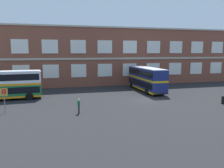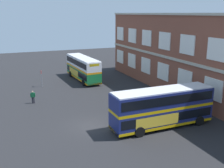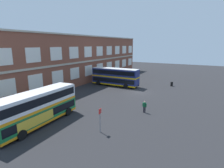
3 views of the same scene
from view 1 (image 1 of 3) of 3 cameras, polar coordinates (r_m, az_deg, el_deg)
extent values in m
plane|color=#232326|center=(34.00, 7.14, -3.32)|extent=(120.00, 120.00, 0.00)
cube|color=brown|center=(49.24, 2.96, 6.89)|extent=(56.29, 8.00, 11.29)
cube|color=#B2A893|center=(45.38, 4.54, 6.48)|extent=(56.29, 0.16, 0.36)
cube|color=#B2A893|center=(45.63, 4.62, 14.06)|extent=(56.29, 0.28, 0.30)
cube|color=silver|center=(43.31, -22.02, 2.84)|extent=(2.87, 0.12, 2.48)
cube|color=silver|center=(42.97, -15.24, 3.11)|extent=(2.87, 0.12, 2.48)
cube|color=silver|center=(43.23, -8.43, 3.34)|extent=(2.87, 0.12, 2.48)
cube|color=silver|center=(44.10, -1.80, 3.52)|extent=(2.87, 0.12, 2.48)
cube|color=silver|center=(45.52, 4.50, 3.64)|extent=(2.87, 0.12, 2.48)
cube|color=silver|center=(47.45, 10.36, 3.72)|extent=(2.87, 0.12, 2.48)
cube|color=silver|center=(49.84, 15.70, 3.76)|extent=(2.87, 0.12, 2.48)
cube|color=silver|center=(52.62, 20.52, 3.76)|extent=(2.87, 0.12, 2.48)
cube|color=silver|center=(55.73, 24.83, 3.74)|extent=(2.87, 0.12, 2.48)
cube|color=silver|center=(43.17, -22.35, 8.81)|extent=(2.87, 0.12, 2.48)
cube|color=silver|center=(42.83, -15.46, 9.14)|extent=(2.87, 0.12, 2.48)
cube|color=silver|center=(43.10, -8.56, 9.33)|extent=(2.87, 0.12, 2.48)
cube|color=silver|center=(43.96, -1.83, 9.39)|extent=(2.87, 0.12, 2.48)
cube|color=silver|center=(45.39, 4.57, 9.34)|extent=(2.87, 0.12, 2.48)
cube|color=silver|center=(47.33, 10.50, 9.18)|extent=(2.87, 0.12, 2.48)
cube|color=silver|center=(49.72, 15.90, 8.95)|extent=(2.87, 0.12, 2.48)
cube|color=silver|center=(52.50, 20.77, 8.68)|extent=(2.87, 0.12, 2.48)
cube|color=silver|center=(55.62, 25.11, 8.38)|extent=(2.87, 0.12, 2.48)
cube|color=#197038|center=(35.22, -26.44, -1.70)|extent=(11.12, 3.14, 1.75)
cube|color=black|center=(35.19, -26.47, -1.36)|extent=(10.68, 3.15, 0.90)
cube|color=orange|center=(35.08, -26.55, -0.05)|extent=(11.12, 3.14, 0.30)
cube|color=orange|center=(35.34, -26.37, -2.88)|extent=(11.12, 3.16, 0.28)
cube|color=yellow|center=(34.51, -17.68, 2.57)|extent=(0.15, 1.66, 0.40)
cylinder|color=black|center=(33.71, -20.20, -2.97)|extent=(1.06, 0.38, 1.04)
cylinder|color=black|center=(36.22, -20.05, -2.22)|extent=(1.06, 0.38, 1.04)
cube|color=navy|center=(39.37, 8.64, 0.03)|extent=(2.56, 11.00, 1.75)
cube|color=black|center=(39.34, 8.64, 0.33)|extent=(2.60, 10.56, 0.90)
cube|color=gold|center=(39.24, 8.67, 1.51)|extent=(2.56, 11.00, 0.30)
cube|color=navy|center=(39.14, 8.70, 2.86)|extent=(2.56, 11.00, 1.55)
cube|color=black|center=(39.13, 8.70, 2.97)|extent=(2.60, 10.56, 0.90)
cube|color=gold|center=(39.48, 8.62, -1.03)|extent=(2.58, 11.00, 0.28)
cube|color=silver|center=(39.07, 8.73, 4.07)|extent=(2.46, 10.78, 0.12)
cube|color=gold|center=(38.71, 11.17, -0.04)|extent=(0.03, 4.84, 1.10)
cube|color=yellow|center=(44.16, 5.88, 4.06)|extent=(1.66, 0.06, 0.40)
cylinder|color=black|center=(43.47, 8.14, -0.13)|extent=(0.32, 1.04, 1.04)
cylinder|color=black|center=(42.54, 4.98, -0.26)|extent=(0.32, 1.04, 1.04)
cylinder|color=black|center=(37.08, 12.45, -1.68)|extent=(0.32, 1.04, 1.04)
cylinder|color=black|center=(35.99, 8.84, -1.88)|extent=(0.32, 1.04, 1.04)
cylinder|color=black|center=(25.26, -8.39, -6.40)|extent=(0.18, 0.18, 0.85)
cylinder|color=black|center=(25.07, -8.41, -6.52)|extent=(0.18, 0.18, 0.85)
cube|color=#145933|center=(24.99, -8.43, -4.85)|extent=(0.30, 0.43, 0.60)
cylinder|color=#145933|center=(25.25, -8.40, -4.79)|extent=(0.13, 0.13, 0.57)
cylinder|color=#145933|center=(24.74, -8.46, -5.06)|extent=(0.13, 0.13, 0.57)
sphere|color=tan|center=(24.90, -8.45, -3.87)|extent=(0.22, 0.22, 0.22)
cylinder|color=slate|center=(27.60, -25.59, -3.91)|extent=(0.10, 0.10, 2.70)
cube|color=red|center=(27.39, -25.74, -1.73)|extent=(0.44, 0.04, 0.56)
cylinder|color=black|center=(32.89, 26.46, -3.68)|extent=(0.56, 0.56, 0.95)
cylinder|color=black|center=(32.80, 26.52, -2.80)|extent=(0.60, 0.60, 0.08)
camera|label=2|loc=(43.18, 47.03, 12.03)|focal=42.75mm
camera|label=3|loc=(26.57, -66.73, 9.06)|focal=28.80mm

